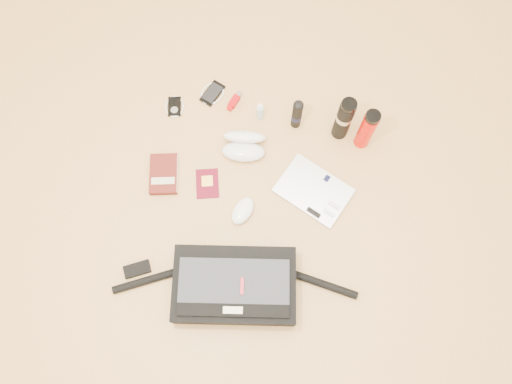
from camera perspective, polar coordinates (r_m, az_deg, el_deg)
ground at (r=2.02m, az=0.02°, el=-2.37°), size 4.00×4.00×0.00m
messenger_bag at (r=1.90m, az=-2.54°, el=-10.66°), size 0.93×0.36×0.13m
laptop at (r=2.05m, az=6.61°, el=0.11°), size 0.34×0.29×0.03m
book at (r=2.09m, az=-10.46°, el=2.01°), size 0.15×0.19×0.03m
passport at (r=2.06m, az=-5.59°, el=0.98°), size 0.12×0.15×0.01m
mouse at (r=2.00m, az=-1.53°, el=-2.18°), size 0.11×0.14×0.04m
sunglasses_case at (r=2.08m, az=-1.40°, el=5.46°), size 0.20×0.17×0.10m
ipod at (r=2.22m, az=-9.30°, el=9.61°), size 0.10×0.10×0.01m
phone at (r=2.23m, az=-5.00°, el=11.18°), size 0.12×0.13×0.01m
inhaler at (r=2.20m, az=-2.47°, el=10.39°), size 0.05×0.10×0.03m
spray_bottle at (r=2.13m, az=0.48°, el=9.15°), size 0.03×0.03×0.11m
aerosol_can at (r=2.09m, az=4.70°, el=8.85°), size 0.05×0.05×0.18m
thermos_black at (r=2.06m, az=10.01°, el=8.23°), size 0.07×0.07×0.26m
thermos_red at (r=2.06m, az=12.55°, el=7.00°), size 0.07×0.07×0.24m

